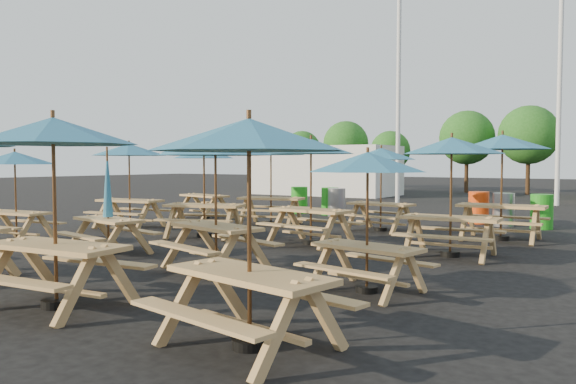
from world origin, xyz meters
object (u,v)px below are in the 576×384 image
Objects in this scene: picnic_unit_15 at (502,149)px; picnic_unit_2 at (129,155)px; picnic_unit_5 at (108,210)px; picnic_unit_11 at (381,159)px; picnic_unit_13 at (368,171)px; waste_bin_0 at (299,200)px; picnic_unit_8 at (53,143)px; picnic_unit_12 at (249,149)px; picnic_unit_7 at (271,154)px; waste_bin_4 at (503,210)px; picnic_unit_10 at (311,153)px; picnic_unit_14 at (452,153)px; picnic_unit_1 at (15,164)px; waste_bin_5 at (542,212)px; waste_bin_1 at (330,201)px; waste_bin_3 at (479,208)px; picnic_unit_9 at (215,154)px; waste_bin_2 at (337,202)px; picnic_unit_3 at (204,158)px; picnic_unit_6 at (204,152)px.

picnic_unit_2 is at bearing -163.99° from picnic_unit_15.
picnic_unit_5 is at bearing -136.05° from picnic_unit_15.
picnic_unit_15 reaches higher than picnic_unit_11.
picnic_unit_13 reaches higher than waste_bin_0.
picnic_unit_8 is 4.21m from picnic_unit_13.
picnic_unit_8 is 1.06× the size of picnic_unit_12.
picnic_unit_7 reaches higher than waste_bin_4.
picnic_unit_12 is (9.11, -6.50, -0.09)m from picnic_unit_2.
picnic_unit_14 is at bearing 8.70° from picnic_unit_10.
picnic_unit_1 reaches higher than waste_bin_5.
picnic_unit_5 is at bearing -121.33° from picnic_unit_10.
waste_bin_0 is at bearing -178.43° from waste_bin_1.
picnic_unit_1 is 0.88× the size of picnic_unit_2.
picnic_unit_8 reaches higher than picnic_unit_2.
picnic_unit_7 is 4.23m from waste_bin_0.
picnic_unit_8 is 2.52× the size of waste_bin_3.
picnic_unit_2 is 9.16m from picnic_unit_14.
picnic_unit_9 is at bearing -172.71° from picnic_unit_13.
picnic_unit_15 is 2.62× the size of waste_bin_2.
waste_bin_1 is (-0.02, 3.72, -1.62)m from picnic_unit_7.
picnic_unit_3 is at bearing 83.34° from picnic_unit_1.
picnic_unit_3 is at bearing 158.87° from picnic_unit_7.
waste_bin_2 is (-2.61, 6.18, -1.59)m from picnic_unit_10.
picnic_unit_6 is 8.58m from picnic_unit_12.
picnic_unit_8 is 13.32m from waste_bin_5.
picnic_unit_5 is at bearing -167.15° from picnic_unit_9.
picnic_unit_6 is 7.15m from waste_bin_1.
waste_bin_4 is (2.57, 2.97, -1.47)m from picnic_unit_11.
picnic_unit_12 is at bearing -25.77° from picnic_unit_1.
picnic_unit_7 is 2.62× the size of waste_bin_0.
picnic_unit_9 is 2.50× the size of waste_bin_4.
picnic_unit_8 reaches higher than picnic_unit_10.
picnic_unit_6 reaches higher than picnic_unit_1.
waste_bin_4 is at bearing 89.10° from picnic_unit_9.
waste_bin_4 and waste_bin_5 have the same top height.
picnic_unit_10 is 4.79m from picnic_unit_13.
picnic_unit_1 reaches higher than waste_bin_4.
picnic_unit_1 is 0.89× the size of picnic_unit_3.
waste_bin_5 is at bearing 95.01° from picnic_unit_13.
picnic_unit_13 is (2.77, -6.86, -0.21)m from picnic_unit_11.
waste_bin_5 is at bearing 46.20° from picnic_unit_11.
picnic_unit_1 is 11.48m from picnic_unit_15.
picnic_unit_15 is 3.62m from waste_bin_4.
waste_bin_3 is (6.43, 0.03, 0.00)m from waste_bin_0.
picnic_unit_9 is (6.13, -0.07, 0.17)m from picnic_unit_1.
picnic_unit_5 is at bearing -90.99° from waste_bin_2.
waste_bin_3 is (-1.05, 13.09, -1.50)m from picnic_unit_12.
picnic_unit_15 reaches higher than waste_bin_3.
waste_bin_1 is at bearing 76.05° from picnic_unit_7.
picnic_unit_12 is at bearing -64.58° from waste_bin_1.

